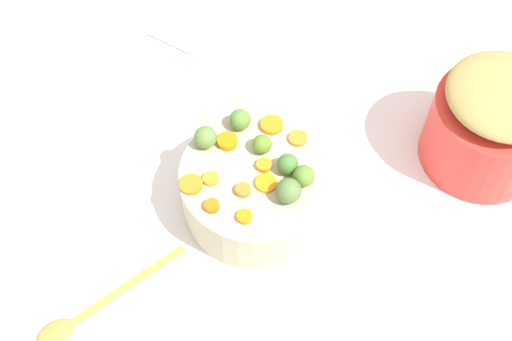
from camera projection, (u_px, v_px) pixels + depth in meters
tabletop at (264, 211)px, 1.20m from camera, size 2.40×2.40×0.02m
serving_bowl_carrots at (256, 190)px, 1.15m from camera, size 0.26×0.26×0.10m
metal_pot at (488, 132)px, 1.19m from camera, size 0.22×0.22×0.15m
stuffing_mound at (505, 95)px, 1.11m from camera, size 0.20×0.20×0.06m
carrot_slice_0 at (227, 141)px, 1.14m from camera, size 0.04×0.04×0.01m
carrot_slice_1 at (244, 217)px, 1.06m from camera, size 0.03×0.03×0.01m
carrot_slice_2 at (212, 206)px, 1.07m from camera, size 0.03×0.03×0.01m
carrot_slice_3 at (191, 184)px, 1.09m from camera, size 0.05×0.05×0.01m
carrot_slice_4 at (299, 139)px, 1.14m from camera, size 0.04×0.04×0.01m
carrot_slice_5 at (211, 179)px, 1.10m from camera, size 0.04×0.04×0.01m
carrot_slice_6 at (266, 183)px, 1.09m from camera, size 0.05×0.05×0.01m
carrot_slice_7 at (243, 190)px, 1.08m from camera, size 0.03×0.03×0.01m
carrot_slice_8 at (272, 125)px, 1.16m from camera, size 0.06×0.06×0.01m
carrot_slice_9 at (264, 165)px, 1.11m from camera, size 0.03×0.03×0.01m
brussels_sprout_0 at (288, 191)px, 1.06m from camera, size 0.04×0.04×0.04m
brussels_sprout_1 at (262, 144)px, 1.12m from camera, size 0.03×0.03×0.03m
brussels_sprout_2 at (205, 137)px, 1.12m from camera, size 0.04×0.04×0.04m
brussels_sprout_3 at (240, 120)px, 1.15m from camera, size 0.04×0.04×0.04m
brussels_sprout_4 at (304, 176)px, 1.08m from camera, size 0.04×0.04×0.04m
brussels_sprout_5 at (288, 164)px, 1.10m from camera, size 0.04×0.04×0.04m
wooden_spoon at (83, 316)px, 1.07m from camera, size 0.28×0.10×0.01m
dish_towel at (190, 23)px, 1.44m from camera, size 0.16×0.13×0.01m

